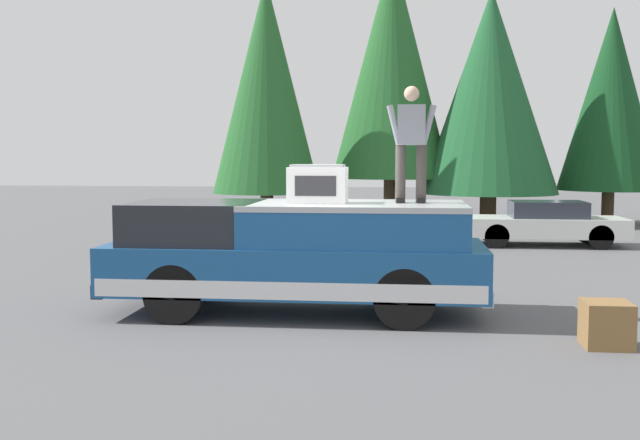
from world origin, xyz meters
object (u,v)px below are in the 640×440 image
object	(u,v)px
person_on_truck_bed	(411,141)
parked_car_white	(544,223)
pickup_truck	(297,255)
wooden_crate	(606,324)
compressor_unit	(318,184)

from	to	relation	value
person_on_truck_bed	parked_car_white	bearing A→B (deg)	-21.78
pickup_truck	parked_car_white	xyz separation A→B (m)	(9.00, -5.22, -0.29)
person_on_truck_bed	wooden_crate	world-z (taller)	person_on_truck_bed
wooden_crate	compressor_unit	bearing A→B (deg)	68.19
parked_car_white	wooden_crate	distance (m)	10.62
person_on_truck_bed	wooden_crate	size ratio (longest dim) A/B	3.02
person_on_truck_bed	wooden_crate	bearing A→B (deg)	-124.80
person_on_truck_bed	parked_car_white	world-z (taller)	person_on_truck_bed
compressor_unit	parked_car_white	world-z (taller)	compressor_unit
pickup_truck	parked_car_white	world-z (taller)	pickup_truck
pickup_truck	person_on_truck_bed	distance (m)	2.37
parked_car_white	wooden_crate	world-z (taller)	parked_car_white
compressor_unit	person_on_truck_bed	world-z (taller)	person_on_truck_bed
parked_car_white	compressor_unit	bearing A→B (deg)	151.61
person_on_truck_bed	parked_car_white	size ratio (longest dim) A/B	0.41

